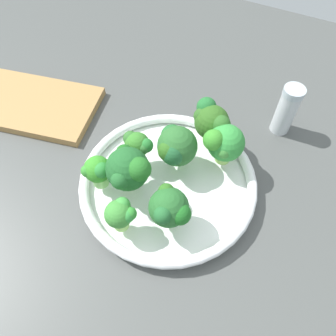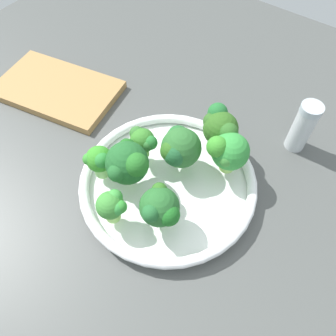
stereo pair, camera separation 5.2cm
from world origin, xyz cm
name	(u,v)px [view 1 (the left image)]	position (x,y,z in cm)	size (l,w,h in cm)	color
ground_plane	(147,198)	(0.00, 0.00, -1.25)	(130.00, 130.00, 2.50)	#494C4A
bowl	(168,183)	(-2.65, -2.83, 1.54)	(29.46, 29.46, 3.03)	white
broccoli_floret_0	(170,208)	(-6.15, 3.89, 7.10)	(6.46, 6.22, 6.93)	#95D969
broccoli_floret_1	(138,145)	(3.52, -4.36, 6.69)	(5.41, 4.14, 5.78)	#77C14E
broccoli_floret_2	(211,121)	(-5.48, -13.49, 7.67)	(6.83, 6.24, 7.44)	#95D062
broccoli_floret_3	(128,169)	(2.05, 1.06, 7.94)	(7.30, 7.52, 8.23)	#8FC05C
broccoli_floret_4	(99,171)	(6.53, 2.63, 6.68)	(4.72, 4.26, 5.98)	#85C369
broccoli_floret_5	(175,146)	(-2.21, -6.43, 7.12)	(6.69, 7.04, 7.24)	#7CC253
broccoli_floret_6	(122,214)	(-0.35, 7.46, 6.59)	(4.50, 4.38, 5.74)	#9BD867
broccoli_floret_7	(224,144)	(-9.07, -10.00, 7.54)	(6.39, 6.29, 7.71)	#90C158
cutting_board	(34,105)	(29.84, -8.12, 0.80)	(24.76, 14.88, 1.60)	#A57B46
pepper_shaker	(287,110)	(-16.19, -24.12, 5.16)	(3.77, 3.77, 10.21)	silver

